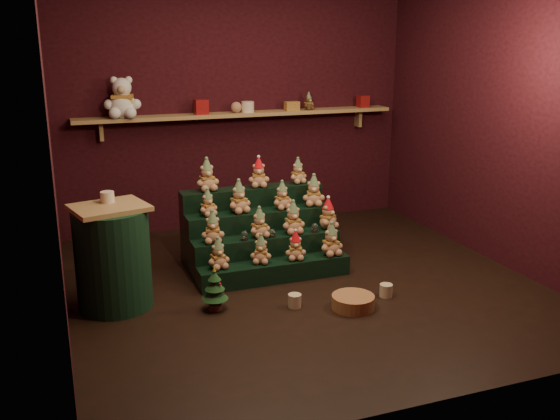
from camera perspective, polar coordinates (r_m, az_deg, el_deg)
name	(u,v)px	position (r m, az deg, el deg)	size (l,w,h in m)	color
ground	(303,284)	(5.62, 2.12, -6.78)	(4.00, 4.00, 0.00)	black
back_wall	(236,103)	(7.17, -4.08, 9.69)	(4.00, 0.10, 2.80)	black
front_wall	(450,179)	(3.47, 15.31, 2.72)	(4.00, 0.10, 2.80)	black
left_wall	(43,142)	(4.85, -20.84, 5.84)	(0.10, 4.00, 2.80)	black
right_wall	(506,117)	(6.31, 19.93, 7.99)	(0.10, 4.00, 2.80)	black
back_shelf	(240,115)	(7.01, -3.65, 8.69)	(3.60, 0.26, 0.24)	tan
riser_tier_front	(275,271)	(5.66, -0.49, -5.61)	(1.40, 0.22, 0.18)	black
riser_tier_midfront	(267,254)	(5.82, -1.23, -4.04)	(1.40, 0.22, 0.36)	black
riser_tier_midback	(259,238)	(5.99, -1.92, -2.56)	(1.40, 0.22, 0.54)	black
riser_tier_back	(252,223)	(6.16, -2.57, -1.16)	(1.40, 0.22, 0.72)	black
teddy_0	(218,253)	(5.45, -5.69, -3.97)	(0.20, 0.18, 0.27)	tan
teddy_1	(261,249)	(5.56, -1.75, -3.57)	(0.19, 0.17, 0.26)	tan
teddy_2	(295,246)	(5.64, 1.42, -3.27)	(0.19, 0.17, 0.26)	tan
teddy_3	(331,239)	(5.77, 4.70, -2.68)	(0.22, 0.20, 0.31)	tan
teddy_4	(213,227)	(5.57, -6.18, -1.55)	(0.21, 0.19, 0.29)	tan
teddy_5	(259,223)	(5.68, -1.90, -1.15)	(0.20, 0.18, 0.28)	tan
teddy_6	(293,217)	(5.80, 1.20, -0.67)	(0.22, 0.20, 0.30)	tan
teddy_7	(328,214)	(5.94, 4.40, -0.34)	(0.21, 0.19, 0.30)	tan
teddy_8	(208,203)	(5.76, -6.63, 0.68)	(0.18, 0.16, 0.25)	tan
teddy_9	(239,197)	(5.83, -3.78, 1.23)	(0.22, 0.20, 0.31)	tan
teddy_10	(282,195)	(5.94, 0.19, 1.36)	(0.19, 0.17, 0.27)	tan
teddy_11	(314,190)	(6.07, 3.10, 1.81)	(0.22, 0.19, 0.30)	tan
teddy_12	(207,175)	(5.94, -6.70, 3.22)	(0.22, 0.20, 0.31)	tan
teddy_13	(259,172)	(6.05, -1.96, 3.45)	(0.20, 0.18, 0.28)	tan
teddy_14	(298,171)	(6.21, 1.64, 3.61)	(0.18, 0.16, 0.25)	tan
snow_globe_a	(244,236)	(5.63, -3.28, -2.35)	(0.07, 0.07, 0.09)	black
snow_globe_b	(272,233)	(5.71, -0.70, -2.12)	(0.06, 0.06, 0.08)	black
snow_globe_c	(315,228)	(5.85, 3.19, -1.62)	(0.07, 0.07, 0.09)	black
side_table	(113,257)	(5.20, -15.02, -4.20)	(0.66, 0.60, 0.86)	tan
table_ornament	(107,197)	(5.16, -15.51, 1.16)	(0.11, 0.11, 0.09)	beige
mini_christmas_tree	(215,289)	(5.07, -5.98, -7.22)	(0.21, 0.21, 0.37)	#492A1A
mug_left	(295,301)	(5.14, 1.35, -8.29)	(0.11, 0.11, 0.11)	beige
mug_right	(386,290)	(5.41, 9.67, -7.26)	(0.11, 0.11, 0.11)	beige
wicker_basket	(353,302)	(5.16, 6.69, -8.34)	(0.35, 0.35, 0.11)	#97643D
white_bear	(122,92)	(6.70, -14.25, 10.42)	(0.38, 0.34, 0.53)	white
brown_bear	(309,101)	(7.23, 2.64, 9.89)	(0.14, 0.12, 0.19)	#452C17
gift_tin_red_a	(201,107)	(6.86, -7.23, 9.34)	(0.14, 0.14, 0.16)	maroon
gift_tin_cream	(248,107)	(7.00, -2.97, 9.40)	(0.14, 0.14, 0.12)	beige
gift_tin_red_b	(363,101)	(7.54, 7.60, 9.82)	(0.12, 0.12, 0.14)	maroon
shelf_plush_ball	(236,107)	(6.96, -4.02, 9.35)	(0.12, 0.12, 0.12)	tan
scarf_gift_box	(292,106)	(7.17, 1.10, 9.49)	(0.16, 0.10, 0.10)	orange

